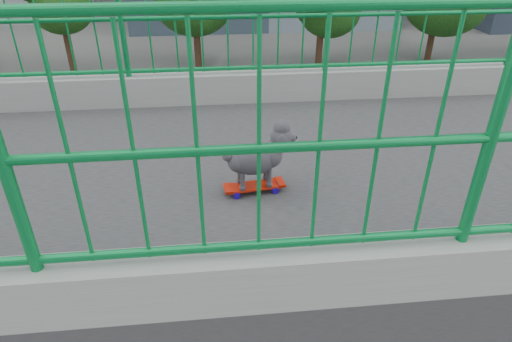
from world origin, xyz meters
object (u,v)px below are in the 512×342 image
object	(u,v)px
car_4	(25,102)
car_5	(139,268)
car_3	(296,116)
skateboard	(254,187)
poodle	(258,155)

from	to	relation	value
car_4	car_5	xyz separation A→B (m)	(12.80, 7.17, -0.03)
car_3	car_4	distance (m)	13.53
car_4	car_3	bearing A→B (deg)	-103.68
skateboard	poodle	bearing A→B (deg)	90.00
poodle	car_5	distance (m)	9.49
poodle	car_3	xyz separation A→B (m)	(-15.99, 3.52, -6.50)
car_4	car_5	size ratio (longest dim) A/B	1.01
skateboard	poodle	world-z (taller)	poodle
car_3	car_4	world-z (taller)	car_3
skateboard	car_4	world-z (taller)	skateboard
poodle	skateboard	bearing A→B (deg)	-90.00
skateboard	poodle	xyz separation A→B (m)	(-0.00, 0.03, 0.24)
skateboard	car_4	bearing A→B (deg)	-160.92
car_5	car_3	bearing A→B (deg)	148.10
poodle	car_4	world-z (taller)	poodle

